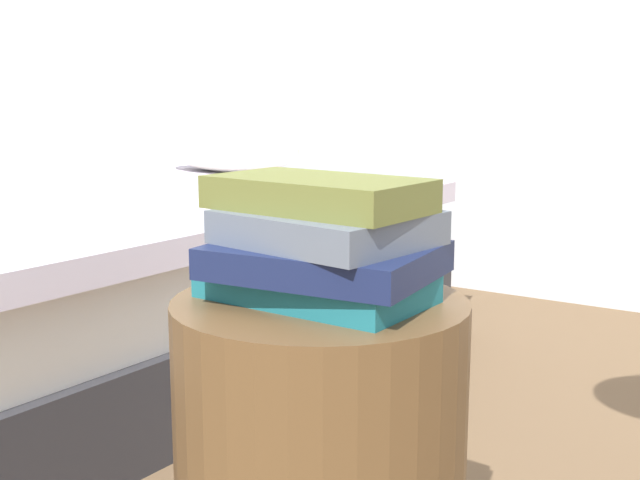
{
  "coord_description": "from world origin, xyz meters",
  "views": [
    {
      "loc": [
        0.55,
        -0.85,
        0.74
      ],
      "look_at": [
        0.0,
        0.0,
        0.55
      ],
      "focal_mm": 45.72,
      "sensor_mm": 36.0,
      "label": 1
    }
  ],
  "objects_px": {
    "book_navy": "(325,260)",
    "book_olive": "(318,194)",
    "book_teal": "(315,287)",
    "book_slate": "(327,227)",
    "side_table": "(320,473)",
    "bed": "(38,279)"
  },
  "relations": [
    {
      "from": "book_teal",
      "to": "book_slate",
      "type": "distance_m",
      "value": 0.08
    },
    {
      "from": "book_navy",
      "to": "book_olive",
      "type": "xyz_separation_m",
      "value": [
        -0.01,
        0.01,
        0.08
      ]
    },
    {
      "from": "book_olive",
      "to": "book_slate",
      "type": "bearing_deg",
      "value": 13.43
    },
    {
      "from": "side_table",
      "to": "book_navy",
      "type": "height_order",
      "value": "book_navy"
    },
    {
      "from": "book_slate",
      "to": "book_olive",
      "type": "relative_size",
      "value": 0.88
    },
    {
      "from": "book_teal",
      "to": "book_slate",
      "type": "relative_size",
      "value": 1.18
    },
    {
      "from": "side_table",
      "to": "book_teal",
      "type": "relative_size",
      "value": 1.7
    },
    {
      "from": "side_table",
      "to": "book_olive",
      "type": "distance_m",
      "value": 0.37
    },
    {
      "from": "side_table",
      "to": "book_teal",
      "type": "xyz_separation_m",
      "value": [
        -0.01,
        -0.0,
        0.25
      ]
    },
    {
      "from": "side_table",
      "to": "book_slate",
      "type": "distance_m",
      "value": 0.33
    },
    {
      "from": "book_teal",
      "to": "book_slate",
      "type": "xyz_separation_m",
      "value": [
        0.01,
        0.01,
        0.08
      ]
    },
    {
      "from": "side_table",
      "to": "book_navy",
      "type": "distance_m",
      "value": 0.29
    },
    {
      "from": "book_teal",
      "to": "book_olive",
      "type": "bearing_deg",
      "value": 91.15
    },
    {
      "from": "bed",
      "to": "side_table",
      "type": "bearing_deg",
      "value": -20.53
    },
    {
      "from": "book_navy",
      "to": "book_teal",
      "type": "bearing_deg",
      "value": 177.46
    },
    {
      "from": "bed",
      "to": "book_navy",
      "type": "relative_size",
      "value": 7.71
    },
    {
      "from": "book_navy",
      "to": "book_olive",
      "type": "relative_size",
      "value": 0.99
    },
    {
      "from": "book_teal",
      "to": "book_olive",
      "type": "relative_size",
      "value": 1.03
    },
    {
      "from": "bed",
      "to": "side_table",
      "type": "height_order",
      "value": "bed"
    },
    {
      "from": "side_table",
      "to": "bed",
      "type": "bearing_deg",
      "value": 156.63
    },
    {
      "from": "side_table",
      "to": "book_navy",
      "type": "relative_size",
      "value": 1.76
    },
    {
      "from": "book_navy",
      "to": "book_slate",
      "type": "height_order",
      "value": "book_slate"
    }
  ]
}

